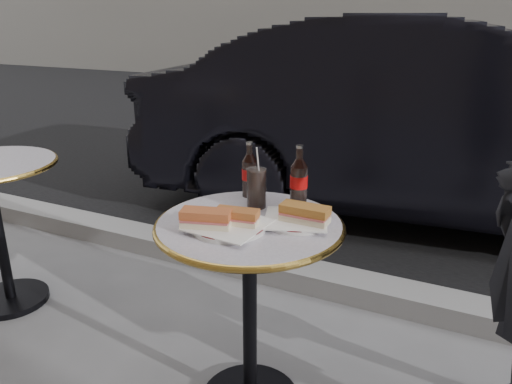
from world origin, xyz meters
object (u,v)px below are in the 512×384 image
at_px(cola_glass, 257,188).
at_px(parked_car, 447,121).
at_px(bistro_table, 250,318).
at_px(cola_bottle_right, 299,176).
at_px(cola_bottle_left, 250,169).
at_px(plate_left, 229,227).
at_px(plate_right, 296,221).

height_order(cola_glass, parked_car, parked_car).
relative_size(bistro_table, parked_car, 0.18).
bearing_deg(cola_bottle_right, parked_car, 81.96).
distance_m(cola_bottle_left, cola_bottle_right, 0.20).
distance_m(cola_bottle_right, parked_car, 2.08).
distance_m(cola_glass, parked_car, 2.16).
xyz_separation_m(cola_glass, parked_car, (0.42, 2.12, -0.12)).
relative_size(plate_left, cola_bottle_right, 1.06).
height_order(cola_bottle_left, cola_glass, cola_bottle_left).
relative_size(plate_right, parked_car, 0.05).
bearing_deg(cola_bottle_left, plate_right, -33.38).
relative_size(plate_left, parked_car, 0.06).
distance_m(bistro_table, plate_left, 0.38).
relative_size(bistro_table, cola_bottle_left, 3.55).
bearing_deg(cola_bottle_left, parked_car, 76.41).
distance_m(bistro_table, cola_glass, 0.46).
distance_m(cola_bottle_right, cola_glass, 0.15).
xyz_separation_m(bistro_table, plate_right, (0.14, 0.06, 0.37)).
relative_size(cola_bottle_left, cola_bottle_right, 0.93).
xyz_separation_m(plate_left, parked_car, (0.41, 2.33, -0.05)).
distance_m(plate_left, plate_right, 0.22).
xyz_separation_m(cola_bottle_right, cola_glass, (-0.13, -0.07, -0.04)).
relative_size(cola_glass, parked_car, 0.03).
distance_m(plate_left, cola_bottle_left, 0.32).
xyz_separation_m(bistro_table, parked_car, (0.38, 2.25, 0.32)).
bearing_deg(parked_car, cola_bottle_left, 159.88).
bearing_deg(cola_bottle_right, cola_glass, -151.67).
bearing_deg(bistro_table, cola_glass, 105.87).
height_order(plate_right, cola_bottle_right, cola_bottle_right).
bearing_deg(cola_bottle_left, cola_glass, -51.61).
bearing_deg(plate_left, cola_glass, 91.03).
height_order(plate_right, cola_bottle_left, cola_bottle_left).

